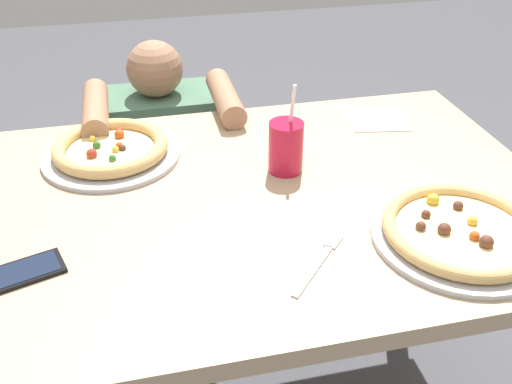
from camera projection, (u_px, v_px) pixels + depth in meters
The scene contains 8 objects.
dining_table at pixel (249, 233), 1.34m from camera, with size 1.37×0.90×0.75m.
pizza_near at pixel (461, 232), 1.14m from camera, with size 0.35×0.35×0.04m.
pizza_far at pixel (111, 150), 1.41m from camera, with size 0.34×0.34×0.05m.
drink_cup_colored at pixel (286, 147), 1.34m from camera, with size 0.08×0.08×0.22m.
paper_napkin at pixel (378, 120), 1.60m from camera, with size 0.16×0.14×0.00m, color white.
fork at pixel (320, 261), 1.09m from camera, with size 0.15×0.16×0.00m.
cell_phone at pixel (21, 273), 1.06m from camera, with size 0.17×0.12×0.01m.
diner_seated at pixel (166, 182), 2.00m from camera, with size 0.43×0.53×0.89m.
Camera 1 is at (-0.22, -1.05, 1.45)m, focal length 40.59 mm.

